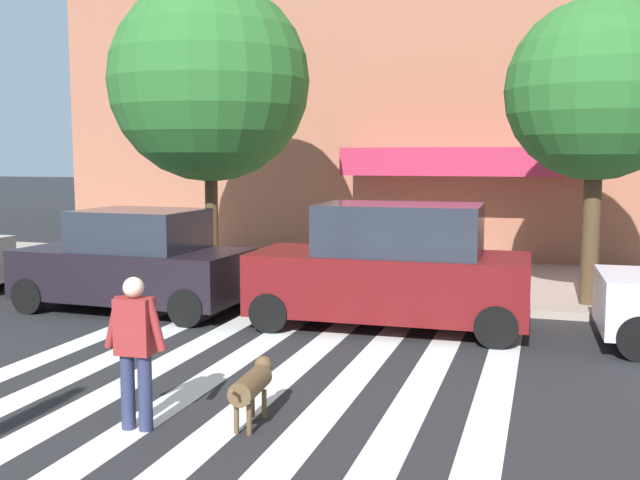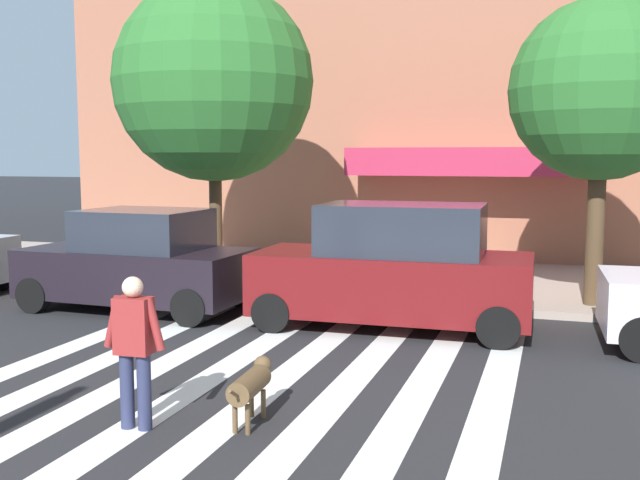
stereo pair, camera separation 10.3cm
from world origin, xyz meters
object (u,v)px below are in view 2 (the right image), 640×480
Objects in this scene: street_tree_nearest at (214,82)px; street_tree_middle at (601,91)px; parked_car_behind_first at (139,262)px; dog_on_leash at (251,384)px; pedestrian_dog_walker at (134,344)px; parked_car_third_in_line at (394,269)px.

street_tree_middle is at bearing -2.06° from street_tree_nearest.
dog_on_leash is at bearing -47.85° from parked_car_behind_first.
parked_car_behind_first is at bearing -96.89° from street_tree_nearest.
street_tree_nearest is 5.78× the size of dog_on_leash.
street_tree_middle is at bearing 16.23° from parked_car_behind_first.
parked_car_behind_first is at bearing -163.77° from street_tree_middle.
street_tree_nearest is 9.41m from dog_on_leash.
parked_car_behind_first is 0.77× the size of street_tree_middle.
street_tree_nearest is 3.95× the size of pedestrian_dog_walker.
dog_on_leash is (-3.75, -7.20, -3.61)m from street_tree_middle.
street_tree_middle is at bearing 36.13° from parked_car_third_in_line.
street_tree_nearest reaches higher than parked_car_behind_first.
dog_on_leash is at bearing -117.53° from street_tree_middle.
parked_car_behind_first reaches higher than pedestrian_dog_walker.
street_tree_middle is 3.39× the size of pedestrian_dog_walker.
pedestrian_dog_walker is (3.27, -5.35, 0.02)m from parked_car_behind_first.
pedestrian_dog_walker is at bearing -58.54° from parked_car_behind_first.
pedestrian_dog_walker is (-4.85, -7.71, -3.13)m from street_tree_middle.
parked_car_behind_first is 3.84× the size of dog_on_leash.
pedestrian_dog_walker is 1.46× the size of dog_on_leash.
parked_car_third_in_line is at bearing -30.04° from street_tree_nearest.
street_tree_middle is at bearing 57.81° from pedestrian_dog_walker.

